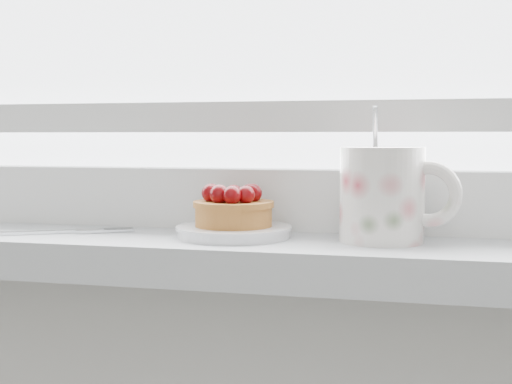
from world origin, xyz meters
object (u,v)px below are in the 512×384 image
(raspberry_tart, at_px, (234,208))
(fork, at_px, (40,232))
(floral_mug, at_px, (385,193))
(saucer, at_px, (234,232))

(raspberry_tart, relative_size, fork, 0.46)
(raspberry_tart, bearing_deg, floral_mug, 1.94)
(saucer, distance_m, raspberry_tart, 0.03)
(raspberry_tart, height_order, floral_mug, floral_mug)
(raspberry_tart, xyz_separation_m, floral_mug, (0.16, 0.01, 0.02))
(floral_mug, height_order, fork, floral_mug)
(saucer, bearing_deg, raspberry_tart, -84.97)
(raspberry_tart, bearing_deg, saucer, 95.03)
(fork, bearing_deg, raspberry_tart, 7.22)
(saucer, distance_m, floral_mug, 0.17)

